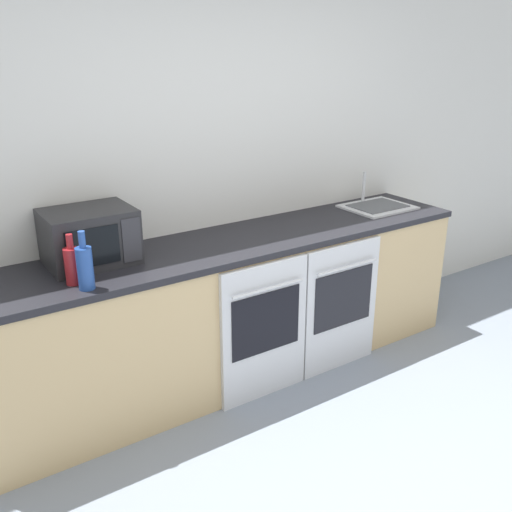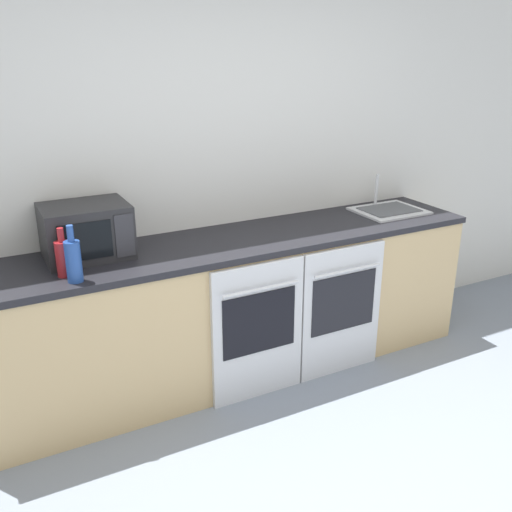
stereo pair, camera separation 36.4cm
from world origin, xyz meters
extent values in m
cube|color=silver|center=(0.00, 2.06, 1.30)|extent=(10.00, 0.06, 2.60)
cube|color=tan|center=(0.00, 1.71, 0.45)|extent=(3.24, 0.63, 0.89)
cube|color=black|center=(0.00, 1.71, 0.91)|extent=(3.27, 0.66, 0.04)
cube|color=silver|center=(-0.01, 1.38, 0.44)|extent=(0.60, 0.03, 0.88)
cube|color=black|center=(-0.01, 1.37, 0.51)|extent=(0.48, 0.01, 0.39)
cylinder|color=silver|center=(-0.01, 1.34, 0.74)|extent=(0.49, 0.02, 0.02)
cube|color=silver|center=(0.60, 1.38, 0.44)|extent=(0.60, 0.03, 0.88)
cube|color=black|center=(0.60, 1.37, 0.51)|extent=(0.48, 0.01, 0.39)
cylinder|color=silver|center=(0.60, 1.34, 0.74)|extent=(0.49, 0.02, 0.02)
cube|color=#232326|center=(-0.87, 1.82, 1.08)|extent=(0.47, 0.36, 0.30)
cube|color=black|center=(-0.91, 1.64, 1.08)|extent=(0.28, 0.01, 0.21)
cube|color=#2D2D33|center=(-0.70, 1.64, 1.08)|extent=(0.10, 0.01, 0.24)
cylinder|color=maroon|center=(-1.04, 1.58, 1.03)|extent=(0.08, 0.08, 0.19)
cylinder|color=maroon|center=(-1.04, 1.58, 1.16)|extent=(0.03, 0.03, 0.07)
cylinder|color=#234793|center=(-1.01, 1.48, 1.04)|extent=(0.08, 0.08, 0.21)
cylinder|color=#234793|center=(-1.01, 1.48, 1.19)|extent=(0.03, 0.03, 0.08)
cube|color=silver|center=(1.24, 1.74, 0.94)|extent=(0.48, 0.39, 0.01)
cube|color=#4C4F54|center=(1.24, 1.74, 0.95)|extent=(0.38, 0.28, 0.01)
cylinder|color=silver|center=(1.24, 1.90, 1.06)|extent=(0.02, 0.02, 0.23)
camera|label=1|loc=(-1.76, -1.12, 2.07)|focal=40.00mm
camera|label=2|loc=(-1.44, -1.31, 2.07)|focal=40.00mm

